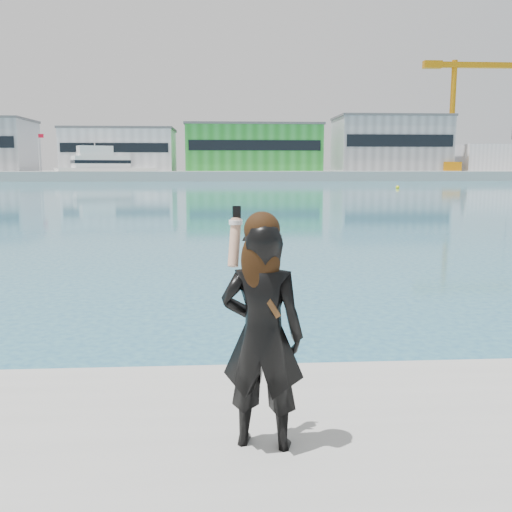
{
  "coord_description": "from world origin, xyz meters",
  "views": [
    {
      "loc": [
        0.2,
        -4.63,
        2.81
      ],
      "look_at": [
        0.5,
        -0.02,
        2.09
      ],
      "focal_mm": 40.0,
      "sensor_mm": 36.0,
      "label": 1
    }
  ],
  "objects": [
    {
      "name": "buoy_near",
      "position": [
        24.06,
        70.74,
        0.0
      ],
      "size": [
        0.5,
        0.5,
        0.5
      ],
      "primitive_type": "sphere",
      "color": "#FFFD0D",
      "rests_on": "ground"
    },
    {
      "name": "warehouse_green",
      "position": [
        8.0,
        127.98,
        7.26
      ],
      "size": [
        30.6,
        16.36,
        10.5
      ],
      "color": "green",
      "rests_on": "far_quay"
    },
    {
      "name": "flagpole_left",
      "position": [
        -37.91,
        121.0,
        6.54
      ],
      "size": [
        1.28,
        0.16,
        8.0
      ],
      "color": "silver",
      "rests_on": "far_quay"
    },
    {
      "name": "flagpole_right",
      "position": [
        22.09,
        121.0,
        6.54
      ],
      "size": [
        1.28,
        0.16,
        8.0
      ],
      "color": "silver",
      "rests_on": "far_quay"
    },
    {
      "name": "ancillary_shed",
      "position": [
        62.0,
        126.0,
        5.0
      ],
      "size": [
        12.0,
        10.0,
        6.0
      ],
      "primitive_type": "cube",
      "color": "silver",
      "rests_on": "far_quay"
    },
    {
      "name": "warehouse_white",
      "position": [
        -22.0,
        127.98,
        6.76
      ],
      "size": [
        24.48,
        15.35,
        9.5
      ],
      "color": "silver",
      "rests_on": "far_quay"
    },
    {
      "name": "far_quay",
      "position": [
        0.0,
        130.0,
        1.0
      ],
      "size": [
        320.0,
        40.0,
        2.0
      ],
      "primitive_type": "cube",
      "color": "#9E9E99",
      "rests_on": "ground"
    },
    {
      "name": "woman",
      "position": [
        0.5,
        -0.73,
        1.68
      ],
      "size": [
        0.67,
        0.52,
        1.73
      ],
      "rotation": [
        0.0,
        0.0,
        2.9
      ],
      "color": "black",
      "rests_on": "near_quay"
    },
    {
      "name": "warehouse_grey_right",
      "position": [
        40.0,
        127.98,
        8.26
      ],
      "size": [
        25.5,
        15.35,
        12.5
      ],
      "color": "gray",
      "rests_on": "far_quay"
    },
    {
      "name": "dock_crane",
      "position": [
        53.2,
        122.0,
        15.07
      ],
      "size": [
        23.0,
        4.0,
        24.0
      ],
      "color": "orange",
      "rests_on": "far_quay"
    },
    {
      "name": "motor_yacht",
      "position": [
        -23.84,
        117.44,
        2.65
      ],
      "size": [
        20.7,
        13.47,
        9.42
      ],
      "rotation": [
        0.0,
        0.0,
        0.43
      ],
      "color": "white",
      "rests_on": "ground"
    },
    {
      "name": "ground",
      "position": [
        0.0,
        0.0,
        0.0
      ],
      "size": [
        500.0,
        500.0,
        0.0
      ],
      "primitive_type": "plane",
      "color": "#1B5280",
      "rests_on": "ground"
    }
  ]
}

